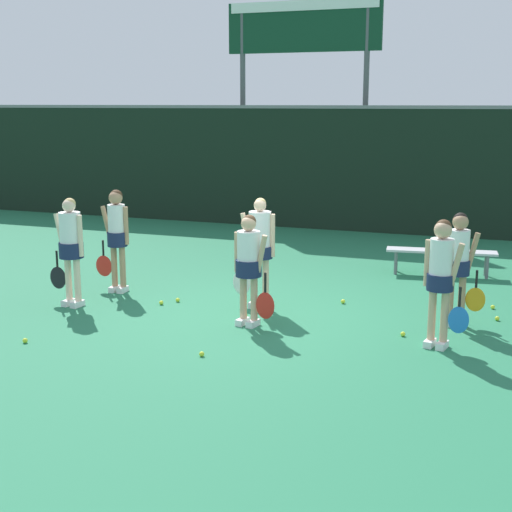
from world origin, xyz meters
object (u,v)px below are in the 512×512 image
player_1 (249,261)px  tennis_ball_1 (25,341)px  tennis_ball_4 (178,300)px  tennis_ball_8 (493,307)px  player_5 (459,260)px  tennis_ball_9 (497,319)px  scoreboard (303,49)px  bench_courtside (441,253)px  player_0 (71,243)px  tennis_ball_2 (403,334)px  tennis_ball_7 (202,354)px  tennis_ball_0 (161,303)px  player_3 (117,232)px  player_2 (441,272)px  tennis_ball_6 (343,301)px  player_4 (259,244)px  tennis_ball_5 (245,315)px

player_1 → tennis_ball_1: (-2.52, -1.75, -0.91)m
tennis_ball_4 → tennis_ball_8: (4.76, 1.30, -0.00)m
player_5 → tennis_ball_9: bearing=26.3°
tennis_ball_8 → scoreboard: bearing=126.8°
bench_courtside → player_0: bearing=-149.2°
player_0 → player_5: bearing=17.2°
player_5 → tennis_ball_2: size_ratio=24.61×
tennis_ball_4 → tennis_ball_7: bearing=-57.2°
player_5 → tennis_ball_9: (0.57, 0.41, -0.93)m
tennis_ball_0 → tennis_ball_2: same height
tennis_ball_1 → tennis_ball_8: 6.92m
player_3 → tennis_ball_8: bearing=8.0°
tennis_ball_1 → tennis_ball_2: bearing=23.1°
player_2 → tennis_ball_6: size_ratio=24.32×
player_4 → tennis_ball_5: (-0.01, -0.59, -0.98)m
tennis_ball_0 → bench_courtside: bearing=42.0°
player_5 → tennis_ball_1: 6.05m
player_5 → tennis_ball_4: (-4.28, -0.28, -0.93)m
tennis_ball_6 → tennis_ball_9: tennis_ball_6 is taller
tennis_ball_5 → tennis_ball_6: bearing=45.9°
tennis_ball_1 → tennis_ball_7: 2.44m
player_5 → tennis_ball_9: 1.16m
tennis_ball_6 → tennis_ball_1: bearing=-137.0°
tennis_ball_2 → player_2: bearing=-29.8°
tennis_ball_4 → tennis_ball_9: (4.84, 0.69, -0.00)m
bench_courtside → player_2: size_ratio=1.19×
player_4 → tennis_ball_5: bearing=-93.2°
player_2 → tennis_ball_4: size_ratio=25.32×
scoreboard → tennis_ball_2: bearing=-65.1°
tennis_ball_7 → tennis_ball_9: same height
player_3 → tennis_ball_5: (2.54, -0.67, -0.99)m
tennis_ball_0 → tennis_ball_7: same height
scoreboard → tennis_ball_6: bearing=-68.6°
scoreboard → bench_courtside: (4.11, -4.82, -4.04)m
tennis_ball_4 → tennis_ball_7: size_ratio=1.01×
player_4 → tennis_ball_4: 1.66m
player_1 → tennis_ball_8: (3.26, 2.04, -0.91)m
tennis_ball_2 → tennis_ball_6: size_ratio=0.95×
tennis_ball_0 → tennis_ball_6: tennis_ball_6 is taller
player_0 → player_1: 2.95m
player_0 → player_1: (2.95, -0.00, -0.06)m
player_5 → tennis_ball_7: bearing=-149.3°
player_1 → tennis_ball_1: player_1 is taller
tennis_ball_2 → bench_courtside: bearing=88.4°
player_5 → tennis_ball_1: bearing=-162.0°
player_0 → player_2: (5.58, -0.04, -0.00)m
tennis_ball_7 → player_4: bearing=91.6°
player_2 → tennis_ball_1: size_ratio=25.09×
tennis_ball_7 → player_5: bearing=40.3°
bench_courtside → player_2: player_2 is taller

